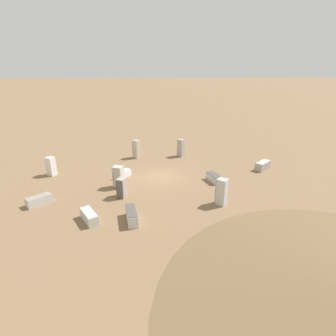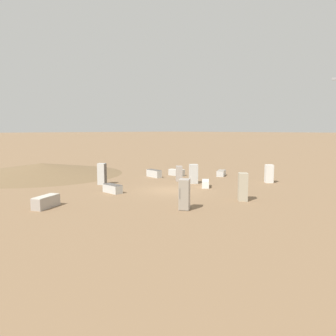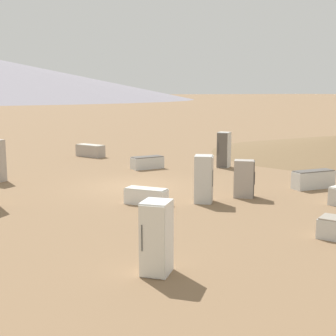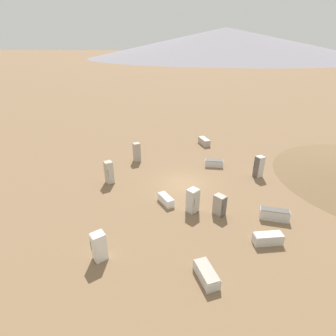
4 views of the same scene
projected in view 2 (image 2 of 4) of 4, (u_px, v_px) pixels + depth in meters
The scene contains 14 objects.
ground_plane at pixel (171, 190), 26.37m from camera, with size 1000.00×1000.00×0.00m, color #846647.
dirt_mound at pixel (41, 169), 35.82m from camera, with size 17.66×17.66×1.21m.
discarded_fridge_0 at pixel (154, 173), 33.63m from camera, with size 1.90×0.76×0.77m.
discarded_fridge_1 at pixel (46, 202), 20.48m from camera, with size 1.48×2.01×0.76m.
discarded_fridge_2 at pixel (243, 187), 22.43m from camera, with size 0.90×0.91×1.93m.
discarded_fridge_3 at pixel (184, 194), 19.90m from camera, with size 0.88×0.89×1.90m.
discarded_fridge_4 at pixel (113, 189), 25.35m from camera, with size 1.70×0.73×0.65m.
discarded_fridge_5 at pixel (221, 173), 34.51m from camera, with size 1.42×1.84×0.60m.
discarded_fridge_6 at pixel (102, 174), 29.05m from camera, with size 0.89×0.87×1.90m.
discarded_fridge_7 at pixel (179, 174), 31.00m from camera, with size 0.95×0.91×1.44m.
discarded_fridge_8 at pixel (206, 184), 27.82m from camera, with size 1.41×1.56×0.60m.
discarded_fridge_9 at pixel (193, 174), 29.67m from camera, with size 0.95×0.96×1.74m.
discarded_fridge_10 at pixel (269, 174), 30.06m from camera, with size 0.92×0.92×1.67m.
discarded_fridge_11 at pixel (177, 172), 34.77m from camera, with size 1.80×1.04×0.67m.
Camera 2 is at (18.38, -18.35, 4.89)m, focal length 35.00 mm.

